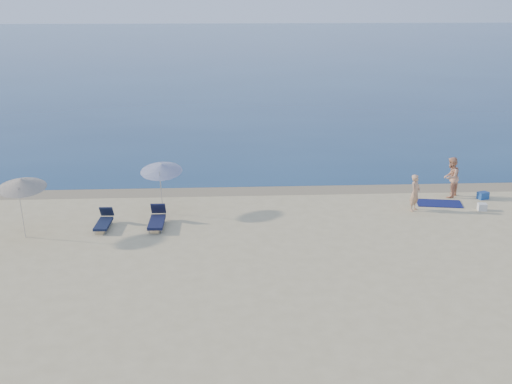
% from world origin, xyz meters
% --- Properties ---
extents(sea, '(240.00, 160.00, 0.01)m').
position_xyz_m(sea, '(0.00, 100.00, 0.00)').
color(sea, '#0D2A4F').
rests_on(sea, ground).
extents(wet_sand_strip, '(240.00, 1.60, 0.00)m').
position_xyz_m(wet_sand_strip, '(0.00, 19.40, 0.00)').
color(wet_sand_strip, '#847254').
rests_on(wet_sand_strip, ground).
extents(person_left, '(0.66, 0.69, 1.59)m').
position_xyz_m(person_left, '(2.94, 16.18, 0.79)').
color(person_left, tan).
rests_on(person_left, ground).
extents(person_right, '(1.10, 1.15, 1.87)m').
position_xyz_m(person_right, '(5.11, 17.94, 0.93)').
color(person_right, tan).
rests_on(person_right, ground).
extents(beach_towel, '(2.10, 1.40, 0.03)m').
position_xyz_m(beach_towel, '(4.33, 16.99, 0.02)').
color(beach_towel, '#0D1245').
rests_on(beach_towel, ground).
extents(white_bag, '(0.40, 0.35, 0.31)m').
position_xyz_m(white_bag, '(5.86, 16.00, 0.15)').
color(white_bag, silver).
rests_on(white_bag, ground).
extents(blue_cooler, '(0.54, 0.45, 0.33)m').
position_xyz_m(blue_cooler, '(6.52, 17.56, 0.16)').
color(blue_cooler, '#1B4794').
rests_on(blue_cooler, ground).
extents(umbrella_near, '(1.90, 1.93, 2.32)m').
position_xyz_m(umbrella_near, '(-7.83, 16.56, 1.96)').
color(umbrella_near, silver).
rests_on(umbrella_near, ground).
extents(umbrella_far, '(1.98, 2.01, 2.46)m').
position_xyz_m(umbrella_far, '(-12.84, 14.05, 2.11)').
color(umbrella_far, silver).
rests_on(umbrella_far, ground).
extents(lounger_left, '(0.59, 1.63, 0.71)m').
position_xyz_m(lounger_left, '(-10.02, 14.77, 0.26)').
color(lounger_left, black).
rests_on(lounger_left, ground).
extents(lounger_right, '(0.61, 1.81, 0.80)m').
position_xyz_m(lounger_right, '(-7.92, 14.80, 0.29)').
color(lounger_right, '#131735').
rests_on(lounger_right, ground).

